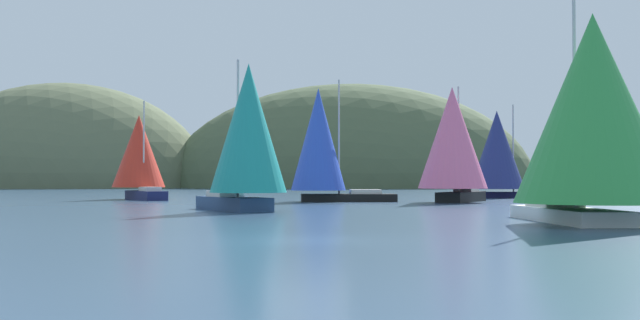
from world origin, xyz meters
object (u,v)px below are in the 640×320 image
at_px(sailboat_teal_sail, 247,134).
at_px(sailboat_navy_sail, 498,151).
at_px(sailboat_blue_spinnaker, 321,143).
at_px(sailboat_green_sail, 592,113).
at_px(sailboat_scarlet_sail, 139,154).
at_px(sailboat_pink_spinnaker, 453,141).

bearing_deg(sailboat_teal_sail, sailboat_navy_sail, 55.88).
height_order(sailboat_blue_spinnaker, sailboat_teal_sail, sailboat_blue_spinnaker).
bearing_deg(sailboat_green_sail, sailboat_navy_sail, 82.19).
bearing_deg(sailboat_scarlet_sail, sailboat_pink_spinnaker, -18.98).
bearing_deg(sailboat_green_sail, sailboat_pink_spinnaker, 91.63).
bearing_deg(sailboat_blue_spinnaker, sailboat_scarlet_sail, 157.05).
height_order(sailboat_navy_sail, sailboat_pink_spinnaker, sailboat_pink_spinnaker).
height_order(sailboat_navy_sail, sailboat_green_sail, sailboat_green_sail).
relative_size(sailboat_navy_sail, sailboat_teal_sail, 1.03).
height_order(sailboat_pink_spinnaker, sailboat_green_sail, sailboat_green_sail).
bearing_deg(sailboat_blue_spinnaker, sailboat_pink_spinnaker, -12.23).
relative_size(sailboat_navy_sail, sailboat_green_sail, 0.88).
height_order(sailboat_scarlet_sail, sailboat_teal_sail, sailboat_teal_sail).
distance_m(sailboat_navy_sail, sailboat_green_sail, 44.40).
height_order(sailboat_green_sail, sailboat_teal_sail, sailboat_green_sail).
xyz_separation_m(sailboat_green_sail, sailboat_blue_spinnaker, (-11.13, 31.10, 0.24)).
relative_size(sailboat_pink_spinnaker, sailboat_blue_spinnaker, 0.96).
distance_m(sailboat_scarlet_sail, sailboat_teal_sail, 28.23).
distance_m(sailboat_navy_sail, sailboat_pink_spinnaker, 16.61).
bearing_deg(sailboat_blue_spinnaker, sailboat_teal_sail, -102.23).
bearing_deg(sailboat_scarlet_sail, sailboat_teal_sail, -63.65).
relative_size(sailboat_green_sail, sailboat_blue_spinnaker, 1.04).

